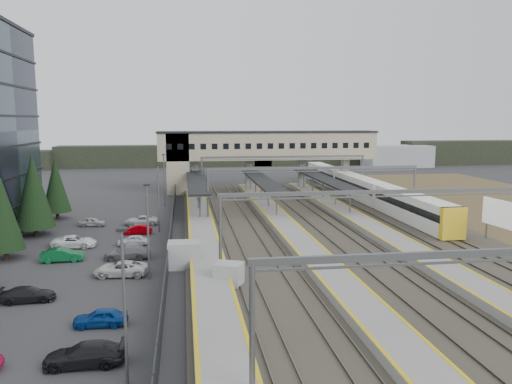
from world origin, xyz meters
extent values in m
plane|color=#2B2B2D|center=(0.00, 0.00, 0.00)|extent=(220.00, 220.00, 0.00)
cylinder|color=black|center=(-22.00, 0.00, 0.60)|extent=(0.44, 0.44, 1.20)
cone|color=black|center=(-22.00, 0.00, 4.50)|extent=(3.64, 3.64, 7.00)
cylinder|color=black|center=(-22.00, 10.00, 0.60)|extent=(0.44, 0.44, 1.20)
cone|color=black|center=(-22.00, 10.00, 5.25)|extent=(4.42, 4.42, 8.50)
cylinder|color=black|center=(-22.00, 20.00, 0.60)|extent=(0.44, 0.44, 1.20)
cone|color=black|center=(-22.00, 20.00, 4.60)|extent=(3.74, 3.74, 7.20)
imported|color=black|center=(-16.50, -12.10, 0.56)|extent=(3.99, 1.89, 1.12)
imported|color=#0C572C|center=(-16.50, -1.50, 0.64)|extent=(3.99, 1.65, 1.28)
imported|color=white|center=(-16.50, 3.80, 0.63)|extent=(4.72, 2.48, 1.27)
imported|color=#A3A3A8|center=(-16.50, 14.40, 0.56)|extent=(3.43, 1.67, 1.13)
imported|color=black|center=(-10.50, -22.70, 0.64)|extent=(4.39, 1.80, 1.27)
imported|color=navy|center=(-10.50, -17.40, 0.59)|extent=(3.48, 1.47, 1.17)
imported|color=silver|center=(-10.50, -6.80, 0.64)|extent=(4.79, 2.56, 1.28)
imported|color=slate|center=(-10.50, -1.50, 0.64)|extent=(4.42, 1.83, 1.28)
imported|color=silver|center=(-10.50, 3.80, 0.56)|extent=(3.35, 1.46, 1.13)
imported|color=#820006|center=(-10.50, 9.10, 0.56)|extent=(3.46, 1.33, 1.12)
imported|color=silver|center=(-10.50, 14.40, 0.58)|extent=(4.20, 1.97, 1.16)
cylinder|color=slate|center=(-8.00, -25.00, 4.00)|extent=(0.16, 0.16, 8.00)
cube|color=black|center=(-8.00, -25.00, 8.00)|extent=(0.50, 0.25, 0.15)
cylinder|color=slate|center=(-8.00, -8.00, 4.00)|extent=(0.16, 0.16, 8.00)
cube|color=black|center=(-8.00, -8.00, 8.00)|extent=(0.50, 0.25, 0.15)
cylinder|color=slate|center=(-8.00, 10.00, 4.00)|extent=(0.16, 0.16, 8.00)
cube|color=black|center=(-8.00, 10.00, 8.00)|extent=(0.50, 0.25, 0.15)
cylinder|color=slate|center=(-8.00, 28.00, 4.00)|extent=(0.16, 0.16, 8.00)
cube|color=black|center=(-8.00, 28.00, 8.00)|extent=(0.50, 0.25, 0.15)
cube|color=#26282B|center=(-6.50, 5.00, 1.00)|extent=(0.08, 90.00, 2.00)
cube|color=#9EA0A2|center=(-5.10, -5.09, 1.19)|extent=(2.91, 2.17, 2.39)
cube|color=#9EA0A2|center=(-1.55, -10.88, 0.97)|extent=(2.65, 2.46, 1.95)
cube|color=#3C372F|center=(12.00, 5.00, 0.10)|extent=(34.00, 90.00, 0.20)
cube|color=#59544C|center=(-0.72, 5.00, 0.28)|extent=(0.08, 90.00, 0.14)
cube|color=#59544C|center=(0.72, 5.00, 0.28)|extent=(0.08, 90.00, 0.14)
cube|color=#59544C|center=(3.28, 5.00, 0.28)|extent=(0.08, 90.00, 0.14)
cube|color=#59544C|center=(4.72, 5.00, 0.28)|extent=(0.08, 90.00, 0.14)
cube|color=#59544C|center=(9.28, 5.00, 0.28)|extent=(0.08, 90.00, 0.14)
cube|color=#59544C|center=(10.72, 5.00, 0.28)|extent=(0.08, 90.00, 0.14)
cube|color=#59544C|center=(13.28, 5.00, 0.28)|extent=(0.08, 90.00, 0.14)
cube|color=#59544C|center=(14.72, 5.00, 0.28)|extent=(0.08, 90.00, 0.14)
cube|color=#59544C|center=(19.28, 5.00, 0.28)|extent=(0.08, 90.00, 0.14)
cube|color=#59544C|center=(20.72, 5.00, 0.28)|extent=(0.08, 90.00, 0.14)
cube|color=#59544C|center=(23.28, 5.00, 0.28)|extent=(0.08, 90.00, 0.14)
cube|color=#59544C|center=(24.72, 5.00, 0.28)|extent=(0.08, 90.00, 0.14)
cube|color=gray|center=(-3.00, 5.00, 0.45)|extent=(3.20, 82.00, 0.90)
cube|color=gold|center=(-4.45, 5.00, 0.91)|extent=(0.25, 82.00, 0.02)
cube|color=gold|center=(-1.55, 5.00, 0.91)|extent=(0.25, 82.00, 0.02)
cube|color=gray|center=(7.00, 5.00, 0.45)|extent=(3.20, 82.00, 0.90)
cube|color=gold|center=(5.55, 5.00, 0.91)|extent=(0.25, 82.00, 0.02)
cube|color=gold|center=(8.45, 5.00, 0.91)|extent=(0.25, 82.00, 0.02)
cube|color=gray|center=(17.00, 5.00, 0.45)|extent=(3.20, 82.00, 0.90)
cube|color=gold|center=(15.55, 5.00, 0.91)|extent=(0.25, 82.00, 0.02)
cube|color=gold|center=(18.45, 5.00, 0.91)|extent=(0.25, 82.00, 0.02)
cube|color=black|center=(-3.00, 27.00, 4.00)|extent=(3.00, 30.00, 0.25)
cube|color=slate|center=(-3.00, 27.00, 3.85)|extent=(3.10, 30.00, 0.12)
cylinder|color=slate|center=(-3.00, 14.00, 2.40)|extent=(0.20, 0.20, 3.10)
cylinder|color=slate|center=(-3.00, 20.50, 2.40)|extent=(0.20, 0.20, 3.10)
cylinder|color=slate|center=(-3.00, 27.00, 2.40)|extent=(0.20, 0.20, 3.10)
cylinder|color=slate|center=(-3.00, 33.50, 2.40)|extent=(0.20, 0.20, 3.10)
cylinder|color=slate|center=(-3.00, 40.00, 2.40)|extent=(0.20, 0.20, 3.10)
cube|color=black|center=(7.00, 27.00, 4.00)|extent=(3.00, 30.00, 0.25)
cube|color=slate|center=(7.00, 27.00, 3.85)|extent=(3.10, 30.00, 0.12)
cylinder|color=slate|center=(7.00, 14.00, 2.40)|extent=(0.20, 0.20, 3.10)
cylinder|color=slate|center=(7.00, 20.50, 2.40)|extent=(0.20, 0.20, 3.10)
cylinder|color=slate|center=(7.00, 27.00, 2.40)|extent=(0.20, 0.20, 3.10)
cylinder|color=slate|center=(7.00, 33.50, 2.40)|extent=(0.20, 0.20, 3.10)
cylinder|color=slate|center=(7.00, 40.00, 2.40)|extent=(0.20, 0.20, 3.10)
cube|color=black|center=(17.00, 27.00, 4.00)|extent=(3.00, 30.00, 0.25)
cube|color=slate|center=(17.00, 27.00, 3.85)|extent=(3.10, 30.00, 0.12)
cylinder|color=slate|center=(17.00, 14.00, 2.40)|extent=(0.20, 0.20, 3.10)
cylinder|color=slate|center=(17.00, 20.50, 2.40)|extent=(0.20, 0.20, 3.10)
cylinder|color=slate|center=(17.00, 27.00, 2.40)|extent=(0.20, 0.20, 3.10)
cylinder|color=slate|center=(17.00, 33.50, 2.40)|extent=(0.20, 0.20, 3.10)
cylinder|color=slate|center=(17.00, 40.00, 2.40)|extent=(0.20, 0.20, 3.10)
cube|color=tan|center=(10.50, 42.00, 8.50)|extent=(40.00, 6.00, 5.00)
cube|color=black|center=(10.50, 42.00, 11.05)|extent=(40.40, 6.40, 0.30)
cube|color=tan|center=(-6.00, 42.00, 5.50)|extent=(4.00, 6.00, 11.00)
cube|color=black|center=(-7.50, 38.98, 8.60)|extent=(1.00, 0.06, 1.00)
cube|color=black|center=(-5.50, 38.98, 8.60)|extent=(1.00, 0.06, 1.00)
cube|color=black|center=(-3.50, 38.98, 8.60)|extent=(1.00, 0.06, 1.00)
cube|color=black|center=(-1.50, 38.98, 8.60)|extent=(1.00, 0.06, 1.00)
cube|color=black|center=(0.50, 38.98, 8.60)|extent=(1.00, 0.06, 1.00)
cube|color=black|center=(2.50, 38.98, 8.60)|extent=(1.00, 0.06, 1.00)
cube|color=black|center=(4.50, 38.98, 8.60)|extent=(1.00, 0.06, 1.00)
cube|color=black|center=(6.50, 38.98, 8.60)|extent=(1.00, 0.06, 1.00)
cube|color=black|center=(8.50, 38.98, 8.60)|extent=(1.00, 0.06, 1.00)
cube|color=black|center=(10.50, 38.98, 8.60)|extent=(1.00, 0.06, 1.00)
cube|color=black|center=(12.50, 38.98, 8.60)|extent=(1.00, 0.06, 1.00)
cube|color=black|center=(14.50, 38.98, 8.60)|extent=(1.00, 0.06, 1.00)
cube|color=black|center=(16.50, 38.98, 8.60)|extent=(1.00, 0.06, 1.00)
cube|color=black|center=(18.50, 38.98, 8.60)|extent=(1.00, 0.06, 1.00)
cube|color=black|center=(20.50, 38.98, 8.60)|extent=(1.00, 0.06, 1.00)
cube|color=black|center=(22.50, 38.98, 8.60)|extent=(1.00, 0.06, 1.00)
cube|color=black|center=(24.50, 38.98, 8.60)|extent=(1.00, 0.06, 1.00)
cube|color=black|center=(26.50, 38.98, 8.60)|extent=(1.00, 0.06, 1.00)
cube|color=black|center=(28.50, 38.98, 8.60)|extent=(1.00, 0.06, 1.00)
cube|color=gray|center=(-4.50, 42.00, 3.00)|extent=(1.20, 1.60, 6.00)
cube|color=gray|center=(-3.00, 42.00, 3.00)|extent=(1.20, 1.60, 6.00)
cube|color=gray|center=(7.00, 42.00, 3.00)|extent=(1.20, 1.60, 6.00)
cube|color=gray|center=(17.00, 42.00, 3.00)|extent=(1.20, 1.60, 6.00)
cube|color=gray|center=(25.50, 42.00, 3.00)|extent=(1.20, 1.60, 6.00)
cylinder|color=slate|center=(-2.00, -28.00, 3.50)|extent=(0.28, 0.28, 7.00)
cylinder|color=slate|center=(-2.00, -8.00, 3.50)|extent=(0.28, 0.28, 7.00)
cube|color=slate|center=(12.00, -8.00, 7.00)|extent=(28.40, 0.25, 0.35)
cube|color=slate|center=(12.00, -8.00, 6.60)|extent=(28.40, 0.12, 0.12)
cylinder|color=slate|center=(-2.00, 14.00, 3.50)|extent=(0.28, 0.28, 7.00)
cylinder|color=slate|center=(26.00, 14.00, 3.50)|extent=(0.28, 0.28, 7.00)
cube|color=slate|center=(12.00, 14.00, 7.00)|extent=(28.40, 0.25, 0.35)
cube|color=slate|center=(12.00, 14.00, 6.60)|extent=(28.40, 0.12, 0.12)
cylinder|color=slate|center=(-2.00, 34.00, 3.50)|extent=(0.28, 0.28, 7.00)
cylinder|color=slate|center=(26.00, 34.00, 3.50)|extent=(0.28, 0.28, 7.00)
cube|color=slate|center=(12.00, 34.00, 7.00)|extent=(28.40, 0.25, 0.35)
cube|color=slate|center=(12.00, 34.00, 6.60)|extent=(28.40, 0.12, 0.12)
cube|color=white|center=(24.00, 9.83, 2.08)|extent=(2.77, 19.22, 3.57)
cube|color=black|center=(24.00, 9.83, 2.48)|extent=(2.83, 18.62, 0.89)
cube|color=slate|center=(24.00, 9.83, 0.54)|extent=(2.38, 17.82, 0.50)
cube|color=white|center=(24.00, 29.65, 2.08)|extent=(2.77, 19.22, 3.57)
cube|color=black|center=(24.00, 29.65, 2.48)|extent=(2.83, 18.62, 0.89)
cube|color=slate|center=(24.00, 29.65, 0.54)|extent=(2.38, 17.82, 0.50)
cube|color=white|center=(24.00, 49.46, 2.08)|extent=(2.77, 19.22, 3.57)
cube|color=black|center=(24.00, 49.46, 2.48)|extent=(2.83, 18.62, 0.89)
cube|color=slate|center=(24.00, 49.46, 0.54)|extent=(2.38, 17.82, 0.50)
cube|color=yellow|center=(24.00, 0.32, 2.08)|extent=(2.79, 0.90, 3.57)
cylinder|color=slate|center=(28.24, 0.62, 1.54)|extent=(0.20, 0.20, 3.08)
cube|color=white|center=(28.24, -1.77, 3.42)|extent=(0.61, 5.77, 2.89)
cube|color=black|center=(-10.00, 95.00, 3.00)|extent=(60.00, 8.00, 6.00)
cube|color=black|center=(40.00, 95.00, 2.50)|extent=(50.00, 8.00, 5.00)
cube|color=black|center=(80.00, 90.00, 3.50)|extent=(40.00, 8.00, 7.00)
cube|color=#9EA0A2|center=(55.00, 85.00, 3.00)|extent=(18.00, 10.00, 6.00)
camera|label=1|loc=(-4.92, -49.37, 13.33)|focal=35.00mm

